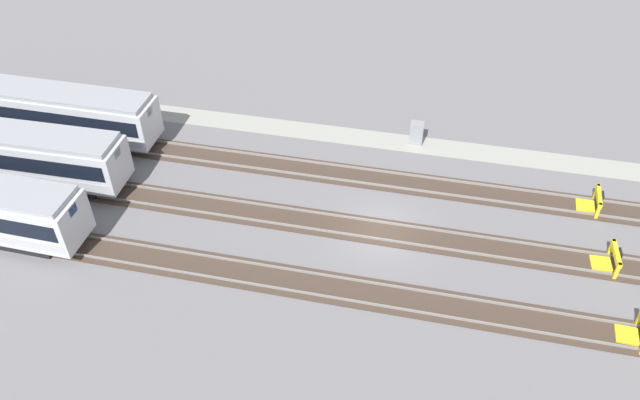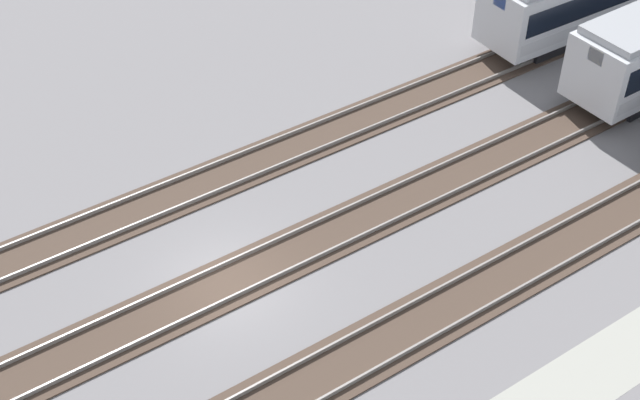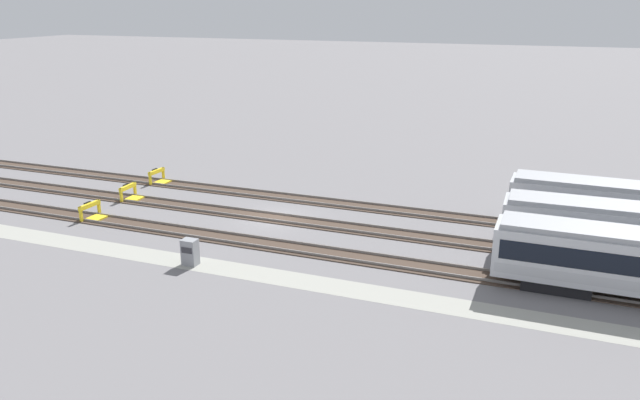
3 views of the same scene
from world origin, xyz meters
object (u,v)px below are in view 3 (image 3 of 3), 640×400
bumper_stop_near_inner_track (131,193)px  electrical_cabinet (190,252)px  bumper_stop_nearest_track (93,212)px  bumper_stop_middle_track (159,177)px

bumper_stop_near_inner_track → electrical_cabinet: 14.77m
bumper_stop_nearest_track → bumper_stop_near_inner_track: 4.84m
bumper_stop_nearest_track → bumper_stop_middle_track: same height
bumper_stop_near_inner_track → bumper_stop_middle_track: size_ratio=1.00×
bumper_stop_middle_track → electrical_cabinet: 18.62m
bumper_stop_nearest_track → electrical_cabinet: 11.96m
bumper_stop_near_inner_track → bumper_stop_middle_track: same height
bumper_stop_nearest_track → bumper_stop_middle_track: size_ratio=1.00×
bumper_stop_middle_track → electrical_cabinet: electrical_cabinet is taller
bumper_stop_nearest_track → bumper_stop_middle_track: 9.67m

